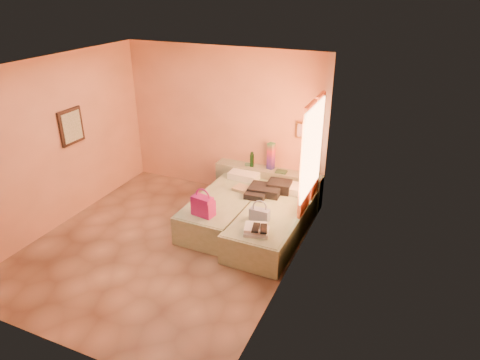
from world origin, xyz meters
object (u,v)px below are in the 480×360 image
(flower_vase, at_px, (312,170))
(towel_stack, at_px, (257,230))
(headboard_ledge, at_px, (268,185))
(magenta_handbag, at_px, (203,206))
(green_book, at_px, (281,172))
(bed_right, at_px, (272,225))
(water_bottle, at_px, (252,160))
(bed_left, at_px, (226,209))
(blue_handbag, at_px, (259,215))

(flower_vase, bearing_deg, towel_stack, -99.11)
(headboard_ledge, distance_m, flower_vase, 0.95)
(magenta_handbag, bearing_deg, green_book, 76.54)
(bed_right, height_order, water_bottle, water_bottle)
(flower_vase, bearing_deg, green_book, -175.38)
(headboard_ledge, relative_size, magenta_handbag, 5.89)
(headboard_ledge, bearing_deg, towel_stack, -74.63)
(green_book, bearing_deg, bed_right, -78.50)
(headboard_ledge, xyz_separation_m, flower_vase, (0.83, -0.01, 0.46))
(bed_right, bearing_deg, magenta_handbag, -149.54)
(bed_left, bearing_deg, green_book, 57.94)
(bed_left, relative_size, magenta_handbag, 5.75)
(bed_right, height_order, green_book, green_book)
(bed_right, distance_m, green_book, 1.26)
(bed_left, distance_m, magenta_handbag, 0.83)
(blue_handbag, distance_m, towel_stack, 0.37)
(bed_left, distance_m, flower_vase, 1.68)
(green_book, height_order, magenta_handbag, magenta_handbag)
(green_book, bearing_deg, headboard_ledge, 167.14)
(bed_right, xyz_separation_m, flower_vase, (0.31, 1.21, 0.54))
(water_bottle, bearing_deg, towel_stack, -65.88)
(water_bottle, relative_size, flower_vase, 1.00)
(water_bottle, relative_size, magenta_handbag, 0.79)
(water_bottle, bearing_deg, magenta_handbag, -93.35)
(flower_vase, height_order, magenta_handbag, flower_vase)
(water_bottle, bearing_deg, bed_right, -54.93)
(water_bottle, bearing_deg, blue_handbag, -63.97)
(blue_handbag, bearing_deg, bed_right, 76.46)
(headboard_ledge, distance_m, bed_right, 1.33)
(bed_left, bearing_deg, bed_right, -9.85)
(bed_left, distance_m, green_book, 1.26)
(towel_stack, bearing_deg, magenta_handbag, 170.73)
(water_bottle, height_order, green_book, water_bottle)
(headboard_ledge, relative_size, green_book, 10.21)
(bed_right, distance_m, flower_vase, 1.36)
(headboard_ledge, distance_m, towel_stack, 2.00)
(headboard_ledge, bearing_deg, water_bottle, -178.74)
(headboard_ledge, distance_m, water_bottle, 0.57)
(headboard_ledge, height_order, magenta_handbag, magenta_handbag)
(bed_left, bearing_deg, towel_stack, -42.87)
(bed_right, distance_m, water_bottle, 1.58)
(bed_right, bearing_deg, bed_left, 170.15)
(magenta_handbag, distance_m, towel_stack, 0.98)
(bed_right, bearing_deg, towel_stack, -88.77)
(green_book, xyz_separation_m, flower_vase, (0.56, 0.05, 0.12))
(green_book, bearing_deg, blue_handbag, -84.63)
(headboard_ledge, bearing_deg, magenta_handbag, -103.75)
(bed_left, distance_m, blue_handbag, 1.02)
(bed_left, bearing_deg, blue_handbag, -31.64)
(headboard_ledge, xyz_separation_m, bed_left, (-0.38, -1.05, -0.08))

